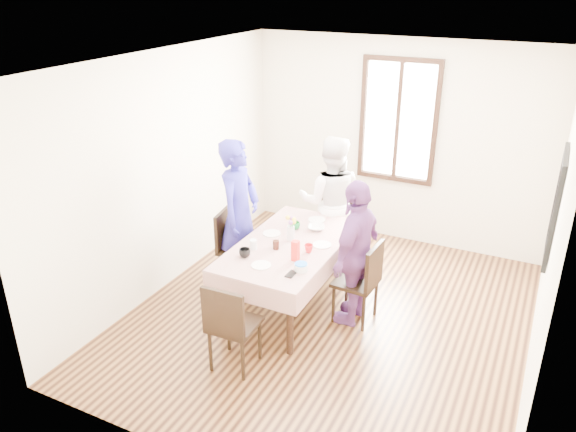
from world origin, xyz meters
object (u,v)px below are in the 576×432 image
Objects in this scene: dining_table at (290,275)px; chair_near at (234,324)px; chair_right at (356,281)px; person_left at (239,215)px; chair_far at (331,228)px; person_right at (356,253)px; chair_left at (239,249)px; person_far at (331,201)px.

chair_near is at bearing -90.00° from dining_table.
person_left is at bearing 89.21° from chair_right.
dining_table is 1.17m from chair_far.
person_right is (0.72, 1.22, 0.33)m from chair_near.
person_right is at bearing 77.24° from chair_left.
dining_table is 1.02× the size of person_far.
dining_table is at bearing 97.46° from chair_right.
chair_far is 0.38m from person_far.
person_left is at bearing -89.24° from person_right.
dining_table is 0.83m from person_right.
person_far reaches higher than dining_table.
person_far reaches higher than chair_left.
chair_near is 0.51× the size of person_left.
person_far is (0.00, 1.15, 0.45)m from dining_table.
chair_left is at bearing 86.57° from person_left.
chair_right is 1.34m from chair_far.
person_left reaches higher than chair_left.
chair_far is 0.55× the size of person_far.
person_far is at bearing 91.32° from chair_far.
chair_left is 0.43m from person_left.
chair_left is 1.25m from chair_far.
chair_right and chair_near have the same top height.
chair_left is 1.51m from person_right.
dining_table is at bearing -80.83° from person_right.
person_far is (-0.74, 1.09, 0.37)m from chair_right.
chair_near is 0.58× the size of person_right.
chair_right is 1.37m from person_far.
person_left is at bearing 81.39° from chair_left.
person_far is (0.00, -0.02, 0.37)m from chair_far.
chair_near is at bearing 91.32° from chair_far.
person_right reaches higher than dining_table.
chair_far is (0.74, 1.01, 0.00)m from chair_left.
chair_far is 1.37m from person_right.
chair_left is at bearing 54.99° from chair_far.
chair_near is 1.46m from person_right.
chair_right is 0.55× the size of person_far.
chair_near is 2.35m from person_far.
person_right is (0.72, -1.12, 0.33)m from chair_far.
chair_right is 0.58× the size of person_right.
person_left is (-0.72, 0.16, 0.51)m from dining_table.
person_right is (1.46, -0.11, 0.33)m from chair_left.
chair_far is at bearing -142.11° from person_right.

